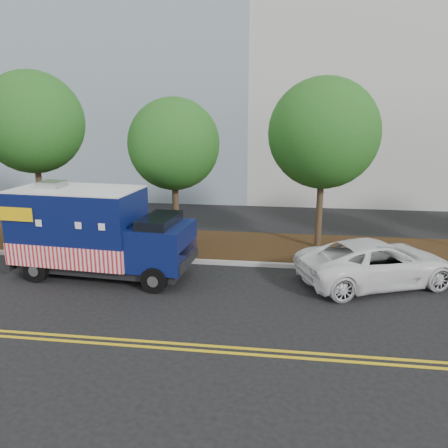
# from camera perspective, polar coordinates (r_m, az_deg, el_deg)

# --- Properties ---
(ground) EXTENTS (120.00, 120.00, 0.00)m
(ground) POSITION_cam_1_polar(r_m,az_deg,el_deg) (15.50, -8.29, -6.65)
(ground) COLOR black
(ground) RESTS_ON ground
(curb) EXTENTS (120.00, 0.18, 0.15)m
(curb) POSITION_cam_1_polar(r_m,az_deg,el_deg) (16.74, -6.99, -4.71)
(curb) COLOR #9E9E99
(curb) RESTS_ON ground
(mulch_strip) EXTENTS (120.00, 4.00, 0.15)m
(mulch_strip) POSITION_cam_1_polar(r_m,az_deg,el_deg) (18.67, -5.36, -2.62)
(mulch_strip) COLOR black
(mulch_strip) RESTS_ON ground
(centerline_near) EXTENTS (120.00, 0.10, 0.01)m
(centerline_near) POSITION_cam_1_polar(r_m,az_deg,el_deg) (11.68, -14.44, -14.33)
(centerline_near) COLOR gold
(centerline_near) RESTS_ON ground
(centerline_far) EXTENTS (120.00, 0.10, 0.01)m
(centerline_far) POSITION_cam_1_polar(r_m,az_deg,el_deg) (11.48, -14.92, -14.90)
(centerline_far) COLOR gold
(centerline_far) RESTS_ON ground
(tree_a) EXTENTS (4.24, 4.24, 7.23)m
(tree_a) POSITION_cam_1_polar(r_m,az_deg,el_deg) (20.36, -23.71, 12.03)
(tree_a) COLOR #38281C
(tree_a) RESTS_ON ground
(tree_b) EXTENTS (3.59, 3.59, 6.11)m
(tree_b) POSITION_cam_1_polar(r_m,az_deg,el_deg) (17.39, -6.56, 10.29)
(tree_b) COLOR #38281C
(tree_b) RESTS_ON ground
(tree_c) EXTENTS (4.29, 4.29, 6.88)m
(tree_c) POSITION_cam_1_polar(r_m,az_deg,el_deg) (17.62, 12.87, 11.45)
(tree_c) COLOR #38281C
(tree_c) RESTS_ON ground
(sign_post) EXTENTS (0.06, 0.06, 2.40)m
(sign_post) POSITION_cam_1_polar(r_m,az_deg,el_deg) (17.21, -13.95, -0.58)
(sign_post) COLOR #473828
(sign_post) RESTS_ON ground
(food_truck) EXTENTS (6.34, 2.80, 3.25)m
(food_truck) POSITION_cam_1_polar(r_m,az_deg,el_deg) (15.59, -16.61, -1.29)
(food_truck) COLOR black
(food_truck) RESTS_ON ground
(white_car) EXTENTS (5.79, 4.20, 1.46)m
(white_car) POSITION_cam_1_polar(r_m,az_deg,el_deg) (15.26, 19.38, -4.77)
(white_car) COLOR white
(white_car) RESTS_ON ground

